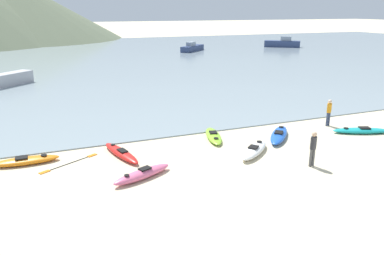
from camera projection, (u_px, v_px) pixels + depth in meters
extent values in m
plane|color=beige|center=(288.00, 201.00, 12.96)|extent=(400.00, 400.00, 0.00)
cube|color=gray|center=(100.00, 58.00, 50.89)|extent=(160.00, 70.00, 0.06)
cone|color=#5B664C|center=(7.00, 7.00, 80.78)|extent=(48.38, 48.38, 13.61)
ellipsoid|color=white|center=(254.00, 150.00, 17.10)|extent=(2.47, 2.25, 0.36)
cube|color=black|center=(253.00, 147.00, 16.93)|extent=(0.62, 0.61, 0.05)
cylinder|color=black|center=(259.00, 142.00, 17.65)|extent=(0.25, 0.25, 0.02)
ellipsoid|color=#E5668C|center=(142.00, 174.00, 14.63)|extent=(2.66, 1.54, 0.35)
cube|color=black|center=(145.00, 168.00, 14.65)|extent=(0.56, 0.47, 0.05)
cylinder|color=black|center=(127.00, 175.00, 14.09)|extent=(0.20, 0.20, 0.02)
ellipsoid|color=teal|center=(361.00, 131.00, 19.99)|extent=(3.09, 1.76, 0.28)
cube|color=black|center=(364.00, 128.00, 19.94)|extent=(0.65, 0.56, 0.05)
cylinder|color=black|center=(346.00, 128.00, 19.94)|extent=(0.25, 0.25, 0.02)
ellipsoid|color=orange|center=(25.00, 161.00, 15.99)|extent=(2.76, 0.79, 0.29)
cube|color=black|center=(21.00, 158.00, 15.89)|extent=(0.50, 0.42, 0.05)
cylinder|color=black|center=(44.00, 155.00, 16.20)|extent=(0.26, 0.26, 0.02)
ellipsoid|color=red|center=(121.00, 153.00, 16.88)|extent=(1.32, 3.11, 0.29)
cube|color=black|center=(122.00, 150.00, 16.71)|extent=(0.44, 0.61, 0.05)
cylinder|color=black|center=(113.00, 144.00, 17.48)|extent=(0.20, 0.20, 0.02)
ellipsoid|color=#8CCC2D|center=(214.00, 136.00, 19.19)|extent=(1.39, 2.78, 0.25)
cube|color=black|center=(213.00, 132.00, 19.27)|extent=(0.50, 0.57, 0.05)
cylinder|color=black|center=(216.00, 138.00, 18.45)|extent=(0.24, 0.24, 0.02)
ellipsoid|color=blue|center=(279.00, 135.00, 19.22)|extent=(2.60, 2.78, 0.34)
cube|color=black|center=(279.00, 132.00, 19.02)|extent=(0.67, 0.68, 0.05)
cylinder|color=black|center=(281.00, 127.00, 19.92)|extent=(0.26, 0.26, 0.02)
cylinder|color=#4C4C4C|center=(311.00, 158.00, 15.67)|extent=(0.11, 0.11, 0.77)
cylinder|color=#4C4C4C|center=(313.00, 157.00, 15.72)|extent=(0.11, 0.11, 0.77)
cube|color=#2D2D33|center=(314.00, 143.00, 15.50)|extent=(0.26, 0.27, 0.54)
cylinder|color=#2D2D33|center=(311.00, 143.00, 15.45)|extent=(0.08, 0.08, 0.52)
cylinder|color=#2D2D33|center=(316.00, 142.00, 15.53)|extent=(0.08, 0.08, 0.52)
sphere|color=tan|center=(314.00, 134.00, 15.38)|extent=(0.21, 0.21, 0.21)
cylinder|color=#384260|center=(327.00, 119.00, 21.15)|extent=(0.11, 0.11, 0.77)
cylinder|color=#384260|center=(329.00, 119.00, 21.20)|extent=(0.11, 0.11, 0.77)
cube|color=orange|center=(329.00, 108.00, 20.98)|extent=(0.27, 0.27, 0.54)
cylinder|color=orange|center=(328.00, 108.00, 20.93)|extent=(0.08, 0.08, 0.52)
cylinder|color=orange|center=(331.00, 108.00, 21.01)|extent=(0.08, 0.08, 0.52)
sphere|color=beige|center=(330.00, 101.00, 20.86)|extent=(0.21, 0.21, 0.21)
cube|color=navy|center=(282.00, 44.00, 64.91)|extent=(5.77, 4.82, 1.08)
cube|color=#8C99A8|center=(286.00, 39.00, 64.49)|extent=(2.01, 1.83, 0.76)
cube|color=navy|center=(192.00, 48.00, 58.72)|extent=(5.14, 4.90, 0.85)
cube|color=#8C99A8|center=(191.00, 44.00, 58.01)|extent=(1.83, 1.78, 0.59)
cube|color=#B2B2B7|center=(11.00, 79.00, 32.35)|extent=(3.67, 3.62, 1.05)
cylinder|color=black|center=(70.00, 163.00, 16.06)|extent=(1.67, 0.95, 0.03)
cube|color=orange|center=(45.00, 172.00, 15.20)|extent=(0.47, 0.37, 0.03)
cube|color=orange|center=(92.00, 155.00, 16.93)|extent=(0.47, 0.37, 0.03)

